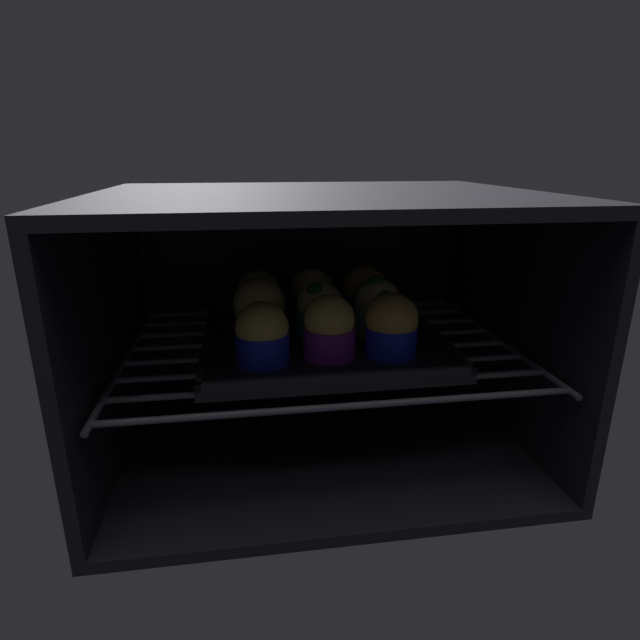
# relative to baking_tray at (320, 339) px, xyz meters

# --- Properties ---
(oven_cavity) EXTENTS (0.59, 0.47, 0.37)m
(oven_cavity) POSITION_rel_baking_tray_xyz_m (0.00, 0.04, 0.02)
(oven_cavity) COLOR black
(oven_cavity) RESTS_ON ground
(oven_rack) EXTENTS (0.55, 0.42, 0.01)m
(oven_rack) POSITION_rel_baking_tray_xyz_m (0.00, 0.00, -0.01)
(oven_rack) COLOR #51515B
(oven_rack) RESTS_ON oven_cavity
(baking_tray) EXTENTS (0.33, 0.33, 0.02)m
(baking_tray) POSITION_rel_baking_tray_xyz_m (0.00, 0.00, 0.00)
(baking_tray) COLOR black
(baking_tray) RESTS_ON oven_rack
(muffin_row0_col0) EXTENTS (0.07, 0.07, 0.08)m
(muffin_row0_col0) POSITION_rel_baking_tray_xyz_m (-0.09, -0.09, 0.04)
(muffin_row0_col0) COLOR #1928B7
(muffin_row0_col0) RESTS_ON baking_tray
(muffin_row0_col1) EXTENTS (0.07, 0.07, 0.08)m
(muffin_row0_col1) POSITION_rel_baking_tray_xyz_m (0.00, -0.08, 0.04)
(muffin_row0_col1) COLOR #7A238C
(muffin_row0_col1) RESTS_ON baking_tray
(muffin_row0_col2) EXTENTS (0.07, 0.07, 0.08)m
(muffin_row0_col2) POSITION_rel_baking_tray_xyz_m (0.08, -0.08, 0.04)
(muffin_row0_col2) COLOR #1928B7
(muffin_row0_col2) RESTS_ON baking_tray
(muffin_row1_col0) EXTENTS (0.07, 0.07, 0.09)m
(muffin_row1_col0) POSITION_rel_baking_tray_xyz_m (-0.09, 0.00, 0.05)
(muffin_row1_col0) COLOR silver
(muffin_row1_col0) RESTS_ON baking_tray
(muffin_row1_col1) EXTENTS (0.07, 0.07, 0.08)m
(muffin_row1_col1) POSITION_rel_baking_tray_xyz_m (-0.00, 0.00, 0.04)
(muffin_row1_col1) COLOR #0C8C84
(muffin_row1_col1) RESTS_ON baking_tray
(muffin_row1_col2) EXTENTS (0.07, 0.07, 0.09)m
(muffin_row1_col2) POSITION_rel_baking_tray_xyz_m (0.08, 0.00, 0.04)
(muffin_row1_col2) COLOR silver
(muffin_row1_col2) RESTS_ON baking_tray
(muffin_row2_col0) EXTENTS (0.07, 0.07, 0.08)m
(muffin_row2_col0) POSITION_rel_baking_tray_xyz_m (-0.08, 0.08, 0.04)
(muffin_row2_col0) COLOR silver
(muffin_row2_col0) RESTS_ON baking_tray
(muffin_row2_col1) EXTENTS (0.07, 0.07, 0.08)m
(muffin_row2_col1) POSITION_rel_baking_tray_xyz_m (-0.00, 0.08, 0.04)
(muffin_row2_col1) COLOR #1928B7
(muffin_row2_col1) RESTS_ON baking_tray
(muffin_row2_col2) EXTENTS (0.07, 0.07, 0.08)m
(muffin_row2_col2) POSITION_rel_baking_tray_xyz_m (0.08, 0.08, 0.04)
(muffin_row2_col2) COLOR #0C8C84
(muffin_row2_col2) RESTS_ON baking_tray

